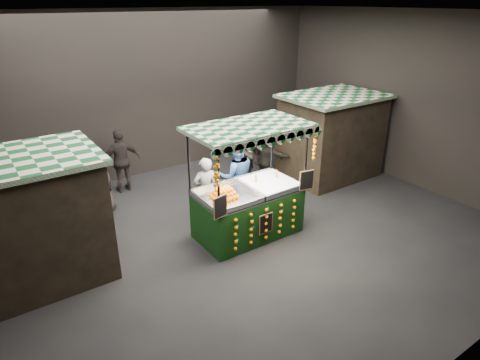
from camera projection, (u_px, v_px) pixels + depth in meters
ground at (243, 235)px, 9.99m from camera, size 12.00×12.00×0.00m
market_hall at (243, 95)px, 8.63m from camera, size 12.10×10.10×5.05m
neighbour_stall_left at (26, 222)px, 7.94m from camera, size 3.00×2.20×2.60m
neighbour_stall_right at (331, 136)px, 12.88m from camera, size 3.00×2.20×2.60m
juice_stall at (249, 203)px, 9.69m from camera, size 2.80×1.65×2.72m
vendor_grey at (205, 191)px, 10.25m from camera, size 0.69×0.51×1.73m
vendor_blue at (236, 177)px, 10.71m from camera, size 1.18×1.05×2.01m
shopper_0 at (95, 206)px, 9.50m from camera, size 0.64×0.43×1.73m
shopper_1 at (250, 152)px, 12.52m from camera, size 0.99×0.80×1.94m
shopper_2 at (122, 161)px, 11.94m from camera, size 1.11×0.49×1.87m
shopper_3 at (260, 139)px, 13.96m from camera, size 1.30×1.17×1.75m
shopper_4 at (103, 186)px, 10.75m from camera, size 0.87×0.77×1.50m
shopper_5 at (266, 155)px, 12.75m from camera, size 0.96×1.54×1.59m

